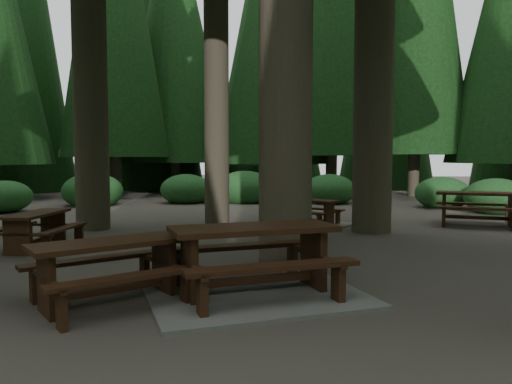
% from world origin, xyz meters
% --- Properties ---
extents(ground, '(80.00, 80.00, 0.00)m').
position_xyz_m(ground, '(0.00, 0.00, 0.00)').
color(ground, '#4A433C').
rests_on(ground, ground).
extents(picnic_table_a, '(3.31, 3.13, 0.88)m').
position_xyz_m(picnic_table_a, '(0.60, -1.60, 0.31)').
color(picnic_table_a, gray).
rests_on(picnic_table_a, ground).
extents(picnic_table_b, '(1.41, 1.70, 0.70)m').
position_xyz_m(picnic_table_b, '(-3.98, 0.87, 0.46)').
color(picnic_table_b, '#371710').
rests_on(picnic_table_b, ground).
extents(picnic_table_c, '(2.47, 2.30, 0.67)m').
position_xyz_m(picnic_table_c, '(0.85, 4.96, 0.21)').
color(picnic_table_c, gray).
rests_on(picnic_table_c, ground).
extents(picnic_table_d, '(2.22, 1.92, 0.85)m').
position_xyz_m(picnic_table_d, '(5.11, 5.73, 0.56)').
color(picnic_table_d, '#371710').
rests_on(picnic_table_d, ground).
extents(picnic_table_e, '(2.23, 2.24, 0.76)m').
position_xyz_m(picnic_table_e, '(-1.01, -2.24, 0.50)').
color(picnic_table_e, '#371710').
rests_on(picnic_table_e, ground).
extents(shrub_ring, '(23.86, 24.64, 1.49)m').
position_xyz_m(shrub_ring, '(0.70, 0.75, 0.40)').
color(shrub_ring, '#1A4E25').
rests_on(shrub_ring, ground).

